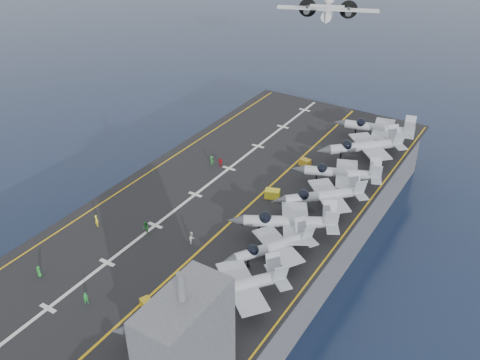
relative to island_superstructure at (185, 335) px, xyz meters
The scene contains 27 objects.
ground 38.02m from the island_superstructure, 116.57° to the left, with size 500.00×500.00×0.00m, color #142135.
hull 35.94m from the island_superstructure, 116.57° to the left, with size 36.00×90.00×10.00m, color #56595E.
flight_deck 34.41m from the island_superstructure, 116.57° to the left, with size 38.00×92.00×0.40m, color black.
foul_line 33.17m from the island_superstructure, 111.80° to the left, with size 0.35×90.00×0.02m, color gold.
landing_centerline 37.38m from the island_superstructure, 124.99° to the left, with size 0.50×90.00×0.02m, color silver.
deck_edge_port 44.50m from the island_superstructure, 136.85° to the left, with size 0.25×90.00×0.02m, color gold.
deck_edge_stbd 31.12m from the island_superstructure, 83.35° to the left, with size 0.25×90.00×0.02m, color gold.
island_superstructure is the anchor object (origin of this frame).
fighter_jet_1 7.80m from the island_superstructure, 134.80° to the left, with size 15.99×14.80×4.62m, color #99A0A8, non-canonical shape.
fighter_jet_2 13.95m from the island_superstructure, 100.96° to the left, with size 16.96×17.77×5.15m, color gray, non-canonical shape.
fighter_jet_3 22.97m from the island_superstructure, 96.51° to the left, with size 14.66×16.14×4.66m, color #969DA5, non-canonical shape.
fighter_jet_4 28.66m from the island_superstructure, 96.24° to the left, with size 18.67×16.71×5.41m, color #9299A2, non-canonical shape.
fighter_jet_5 37.51m from the island_superstructure, 92.99° to the left, with size 17.33×17.26×5.10m, color #969DA5, non-canonical shape.
fighter_jet_6 45.32m from the island_superstructure, 92.85° to the left, with size 17.10×14.33×5.06m, color #979EA6, non-canonical shape.
fighter_jet_7 55.95m from the island_superstructure, 92.38° to the left, with size 18.88×18.77×5.55m, color gray, non-canonical shape.
fighter_jet_8 64.63m from the island_superstructure, 92.54° to the left, with size 17.12×13.24×5.31m, color #A4ADB3, non-canonical shape.
tow_cart_a 14.52m from the island_superstructure, 149.52° to the left, with size 2.09×1.76×1.07m, color gold, non-canonical shape.
tow_cart_b 37.83m from the island_superstructure, 105.71° to the left, with size 2.65×2.15×1.38m, color yellow, non-canonical shape.
tow_cart_c 49.68m from the island_superstructure, 102.10° to the left, with size 2.04×1.44×1.15m, color gold, non-canonical shape.
crew_0 27.50m from the island_superstructure, behind, with size 1.04×0.76×1.59m, color #268C33.
crew_1 32.75m from the island_superstructure, 151.30° to the left, with size 1.27×0.96×1.91m, color yellow.
crew_2 28.21m from the island_superstructure, 139.48° to the left, with size 1.38×1.26×1.92m, color #268C33.
crew_3 46.96m from the island_superstructure, 121.61° to the left, with size 1.12×0.89×1.63m, color #228030.
crew_4 46.41m from the island_superstructure, 119.68° to the left, with size 1.10×0.85×1.65m, color red.
crew_6 19.10m from the island_superstructure, behind, with size 1.16×1.18×1.65m, color green.
crew_7 24.91m from the island_superstructure, 125.52° to the left, with size 1.19×1.33×1.84m, color silver.
transport_plane 93.38m from the island_superstructure, 106.08° to the left, with size 27.45×23.26×5.50m, color silver, non-canonical shape.
Camera 1 is at (38.48, -57.75, 56.57)m, focal length 40.00 mm.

